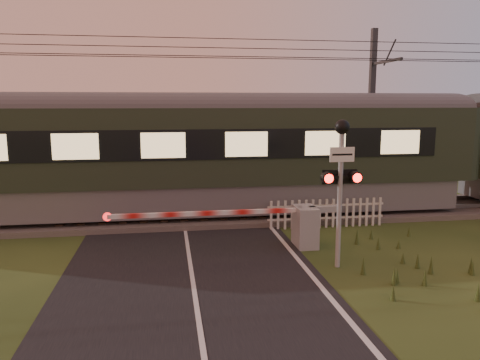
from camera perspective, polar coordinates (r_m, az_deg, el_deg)
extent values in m
plane|color=#253915|center=(10.30, -5.59, -13.45)|extent=(160.00, 160.00, 0.00)
cube|color=black|center=(10.29, -5.59, -13.40)|extent=(6.00, 140.00, 0.02)
cube|color=#47423D|center=(16.46, -6.92, -4.49)|extent=(140.00, 3.40, 0.24)
cube|color=slate|center=(15.72, -6.84, -4.41)|extent=(140.00, 0.08, 0.14)
cube|color=slate|center=(17.12, -7.02, -3.27)|extent=(140.00, 0.08, 0.14)
cube|color=#2D2116|center=(16.43, -6.93, -4.05)|extent=(0.24, 2.20, 0.06)
cylinder|color=black|center=(15.76, -7.28, 14.81)|extent=(120.00, 0.02, 0.02)
cylinder|color=black|center=(16.36, -7.35, 14.61)|extent=(120.00, 0.02, 0.02)
cylinder|color=black|center=(16.13, -7.36, 16.83)|extent=(120.00, 0.02, 0.02)
cylinder|color=black|center=(16.09, -7.34, 15.77)|extent=(120.00, 0.02, 0.02)
cube|color=slate|center=(16.29, -9.13, -1.92)|extent=(20.15, 2.67, 1.00)
cube|color=#243120|center=(16.04, -9.29, 4.22)|extent=(20.99, 2.90, 2.50)
cylinder|color=#4C4C4F|center=(15.98, -9.41, 8.69)|extent=(20.99, 1.01, 1.01)
cube|color=#FFD893|center=(14.54, -9.34, 4.19)|extent=(18.05, 0.04, 0.78)
cube|color=gray|center=(13.27, 7.95, -5.64)|extent=(0.57, 0.88, 1.14)
cylinder|color=gray|center=(13.23, 7.31, -5.68)|extent=(0.12, 0.12, 1.14)
cube|color=gray|center=(13.33, 10.34, -3.49)|extent=(0.93, 0.17, 0.17)
cube|color=red|center=(12.65, -4.07, -4.06)|extent=(5.20, 0.11, 0.11)
cylinder|color=red|center=(12.71, -15.88, -4.34)|extent=(0.23, 0.04, 0.23)
cylinder|color=gray|center=(11.52, 12.04, -2.60)|extent=(0.12, 0.12, 3.28)
cube|color=white|center=(11.28, 12.35, 3.05)|extent=(0.60, 0.03, 0.35)
sphere|color=black|center=(11.29, 12.35, 6.34)|extent=(0.35, 0.35, 0.35)
cube|color=black|center=(11.41, 12.14, 0.36)|extent=(0.82, 0.07, 0.07)
cylinder|color=#FF140C|center=(11.12, 10.79, 0.17)|extent=(0.22, 0.02, 0.22)
cylinder|color=#FF140C|center=(11.38, 14.11, 0.26)|extent=(0.22, 0.02, 0.22)
cube|color=black|center=(11.46, 12.05, 0.40)|extent=(0.87, 0.02, 0.35)
cube|color=silver|center=(15.42, 10.44, -4.57)|extent=(3.88, 0.04, 0.06)
cube|color=silver|center=(15.33, 10.49, -3.06)|extent=(3.88, 0.04, 0.06)
cube|color=#2D2D30|center=(20.08, 15.65, 7.54)|extent=(0.22, 0.22, 6.92)
cube|color=#2D2D30|center=(19.09, 17.39, 13.63)|extent=(0.10, 2.40, 0.10)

